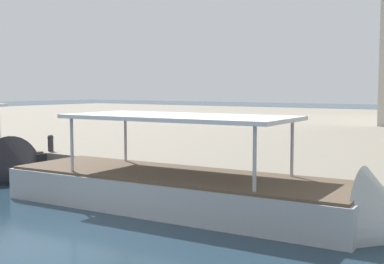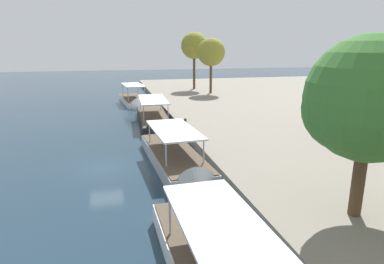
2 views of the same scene
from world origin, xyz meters
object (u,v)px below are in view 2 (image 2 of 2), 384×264
at_px(tree_2, 194,45).
at_px(tree_4, 212,53).
at_px(tour_boat_1, 154,122).
at_px(tree_0, 366,100).
at_px(tour_boat_0, 135,102).
at_px(tour_boat_2, 178,164).
at_px(mooring_bollard_0, 185,122).

distance_m(tree_2, tree_4, 6.75).
distance_m(tour_boat_1, tree_2, 30.26).
height_order(tree_0, tree_2, tree_2).
distance_m(tour_boat_0, tour_boat_2, 29.79).
height_order(tour_boat_0, tree_0, tree_0).
distance_m(mooring_bollard_0, tree_4, 26.97).
height_order(tour_boat_2, tree_4, tree_4).
bearing_deg(tree_4, mooring_bollard_0, -23.04).
relative_size(tour_boat_1, tour_boat_2, 1.11).
bearing_deg(tree_0, tree_4, 171.93).
relative_size(tour_boat_1, tree_2, 1.29).
bearing_deg(tour_boat_0, tree_2, 125.92).
bearing_deg(mooring_bollard_0, tour_boat_2, -15.81).
bearing_deg(tour_boat_2, tree_4, 155.58).
xyz_separation_m(tour_boat_2, mooring_bollard_0, (-10.46, 2.96, 0.86)).
bearing_deg(tour_boat_2, tree_2, 160.58).
bearing_deg(mooring_bollard_0, tree_2, 164.04).
height_order(mooring_bollard_0, tree_0, tree_0).
bearing_deg(tour_boat_2, mooring_bollard_0, 160.69).
distance_m(tour_boat_0, tour_boat_1, 15.41).
xyz_separation_m(tour_boat_0, mooring_bollard_0, (19.31, 3.95, 0.89)).
xyz_separation_m(tour_boat_1, tour_boat_2, (14.40, -0.12, -0.08)).
bearing_deg(tree_2, tree_0, -5.41).
bearing_deg(tour_boat_2, tour_boat_1, 176.03).
xyz_separation_m(mooring_bollard_0, tree_0, (20.81, 3.86, 5.37)).
bearing_deg(tree_2, tour_boat_2, -15.92).
bearing_deg(tree_4, tour_boat_0, -71.58).
relative_size(tour_boat_2, mooring_bollard_0, 16.52).
height_order(tour_boat_1, tree_0, tree_0).
bearing_deg(tour_boat_0, mooring_bollard_0, 6.09).
distance_m(mooring_bollard_0, tree_2, 32.71).
bearing_deg(tour_boat_1, tree_2, 158.60).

